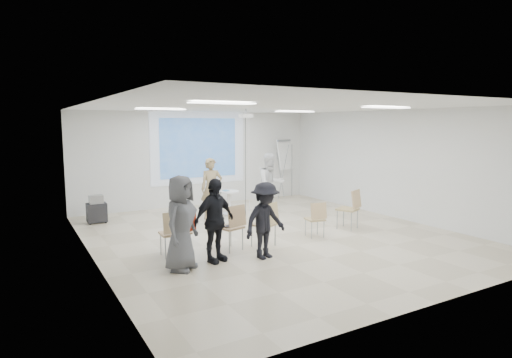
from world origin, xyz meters
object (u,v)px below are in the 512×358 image
chair_right_inner (316,217)px  flipchart_easel (285,155)px  pedestal_table (229,201)px  chair_left_mid (182,230)px  chair_center (267,221)px  audience_outer (181,217)px  player_right (271,181)px  chair_left_inner (233,224)px  chair_far_left (173,230)px  av_cart (97,210)px  laptop (230,225)px  chair_right_far (351,206)px  audience_mid (265,215)px  audience_left (214,214)px  player_left (212,185)px

chair_right_inner → flipchart_easel: flipchart_easel is taller
pedestal_table → chair_left_mid: (-2.48, -2.86, 0.08)m
chair_center → audience_outer: size_ratio=0.50×
player_right → flipchart_easel: size_ratio=0.95×
chair_left_inner → player_right: bearing=30.9°
chair_left_inner → audience_outer: audience_outer is taller
chair_far_left → av_cart: size_ratio=1.25×
chair_left_inner → av_cart: size_ratio=1.31×
chair_left_mid → av_cart: chair_left_mid is taller
chair_right_inner → flipchart_easel: (2.36, 4.86, 1.03)m
pedestal_table → chair_left_mid: 3.79m
chair_right_inner → laptop: size_ratio=2.34×
chair_far_left → audience_outer: 0.88m
chair_center → av_cart: bearing=98.4°
player_right → chair_right_far: (0.77, -2.54, -0.39)m
audience_mid → av_cart: audience_mid is taller
audience_mid → chair_right_inner: bearing=9.3°
chair_left_inner → audience_left: 0.84m
laptop → audience_outer: 1.53m
chair_right_inner → av_cart: size_ratio=1.12×
chair_right_far → flipchart_easel: 4.89m
chair_left_mid → audience_outer: 1.13m
chair_left_mid → audience_outer: size_ratio=0.43×
pedestal_table → chair_right_far: bearing=-58.8°
chair_far_left → chair_right_far: bearing=2.3°
laptop → audience_outer: (-1.30, -0.68, 0.44)m
laptop → flipchart_easel: 6.63m
audience_left → flipchart_easel: (5.12, 5.29, 0.60)m
pedestal_table → flipchart_easel: bearing=28.1°
pedestal_table → audience_left: (-2.13, -3.69, 0.52)m
laptop → flipchart_easel: size_ratio=0.17×
chair_center → av_cart: 5.01m
chair_far_left → laptop: (1.20, -0.09, -0.03)m
chair_far_left → chair_center: 2.00m
player_left → chair_center: player_left is taller
chair_left_inner → flipchart_easel: 6.68m
chair_left_mid → flipchart_easel: bearing=37.9°
flipchart_easel → chair_center: bearing=-149.2°
chair_right_far → chair_left_inner: bearing=158.7°
audience_mid → laptop: bearing=99.9°
chair_center → audience_mid: size_ratio=0.57×
player_left → audience_mid: 3.78m
chair_left_inner → chair_right_inner: bearing=-15.9°
flipchart_easel → av_cart: (-6.49, -0.75, -1.18)m
chair_right_inner → audience_outer: bearing=-160.8°
player_left → chair_right_inner: player_left is taller
chair_far_left → laptop: bearing=-1.9°
laptop → audience_mid: audience_mid is taller
player_left → chair_left_inner: bearing=-95.2°
chair_center → audience_mid: bearing=-148.6°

